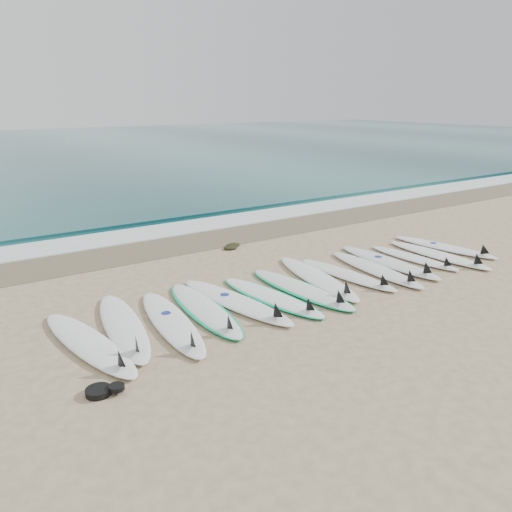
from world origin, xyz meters
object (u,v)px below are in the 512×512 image
surfboard_0 (90,344)px  surfboard_13 (446,247)px  surfboard_7 (319,278)px  leash_coil (103,391)px

surfboard_0 → surfboard_13: bearing=-7.3°
surfboard_0 → surfboard_7: size_ratio=0.95×
surfboard_0 → surfboard_13: 8.71m
surfboard_7 → surfboard_13: bearing=9.3°
surfboard_7 → leash_coil: (-4.88, -1.61, -0.02)m
leash_coil → surfboard_7: bearing=18.2°
surfboard_7 → surfboard_0: bearing=-166.8°
surfboard_13 → leash_coil: surfboard_13 is taller
surfboard_7 → surfboard_13: 4.05m
surfboard_7 → leash_coil: bearing=-152.2°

